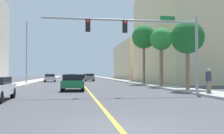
{
  "coord_description": "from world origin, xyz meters",
  "views": [
    {
      "loc": [
        -1.26,
        -6.84,
        1.53
      ],
      "look_at": [
        3.0,
        20.88,
        2.23
      ],
      "focal_mm": 40.03,
      "sensor_mm": 36.0,
      "label": 1
    }
  ],
  "objects_px": {
    "car_yellow": "(72,77)",
    "car_silver": "(50,78)",
    "palm_near": "(187,38)",
    "palm_far": "(144,37)",
    "pedestrian": "(209,81)",
    "traffic_signal_mast": "(148,34)",
    "car_gray": "(90,77)",
    "palm_mid": "(161,40)",
    "street_lamp": "(26,49)",
    "car_black": "(86,77)",
    "car_green": "(73,82)"
  },
  "relations": [
    {
      "from": "palm_far",
      "to": "car_black",
      "type": "bearing_deg",
      "value": 103.86
    },
    {
      "from": "car_yellow",
      "to": "car_silver",
      "type": "distance_m",
      "value": 7.37
    },
    {
      "from": "street_lamp",
      "to": "palm_mid",
      "type": "distance_m",
      "value": 18.26
    },
    {
      "from": "traffic_signal_mast",
      "to": "pedestrian",
      "type": "height_order",
      "value": "traffic_signal_mast"
    },
    {
      "from": "car_black",
      "to": "car_silver",
      "type": "bearing_deg",
      "value": -114.62
    },
    {
      "from": "street_lamp",
      "to": "car_gray",
      "type": "bearing_deg",
      "value": 56.25
    },
    {
      "from": "car_yellow",
      "to": "car_gray",
      "type": "relative_size",
      "value": 0.95
    },
    {
      "from": "traffic_signal_mast",
      "to": "pedestrian",
      "type": "xyz_separation_m",
      "value": [
        4.14,
        -0.73,
        -3.26
      ]
    },
    {
      "from": "palm_far",
      "to": "car_yellow",
      "type": "distance_m",
      "value": 22.08
    },
    {
      "from": "palm_far",
      "to": "palm_near",
      "type": "bearing_deg",
      "value": -89.22
    },
    {
      "from": "street_lamp",
      "to": "car_silver",
      "type": "height_order",
      "value": "street_lamp"
    },
    {
      "from": "traffic_signal_mast",
      "to": "car_green",
      "type": "xyz_separation_m",
      "value": [
        -5.25,
        5.28,
        -3.53
      ]
    },
    {
      "from": "street_lamp",
      "to": "palm_near",
      "type": "distance_m",
      "value": 22.06
    },
    {
      "from": "traffic_signal_mast",
      "to": "car_gray",
      "type": "height_order",
      "value": "traffic_signal_mast"
    },
    {
      "from": "street_lamp",
      "to": "car_green",
      "type": "relative_size",
      "value": 2.01
    },
    {
      "from": "car_yellow",
      "to": "palm_near",
      "type": "bearing_deg",
      "value": -75.0
    },
    {
      "from": "palm_mid",
      "to": "car_silver",
      "type": "bearing_deg",
      "value": 126.13
    },
    {
      "from": "car_yellow",
      "to": "car_silver",
      "type": "xyz_separation_m",
      "value": [
        -3.87,
        -6.27,
        -0.02
      ]
    },
    {
      "from": "palm_mid",
      "to": "palm_near",
      "type": "bearing_deg",
      "value": -89.9
    },
    {
      "from": "palm_near",
      "to": "car_gray",
      "type": "height_order",
      "value": "palm_near"
    },
    {
      "from": "palm_mid",
      "to": "palm_far",
      "type": "relative_size",
      "value": 0.81
    },
    {
      "from": "car_green",
      "to": "car_gray",
      "type": "distance_m",
      "value": 27.59
    },
    {
      "from": "palm_near",
      "to": "car_green",
      "type": "relative_size",
      "value": 1.41
    },
    {
      "from": "car_silver",
      "to": "traffic_signal_mast",
      "type": "bearing_deg",
      "value": 105.9
    },
    {
      "from": "street_lamp",
      "to": "car_gray",
      "type": "xyz_separation_m",
      "value": [
        9.51,
        14.24,
        -4.07
      ]
    },
    {
      "from": "palm_far",
      "to": "car_gray",
      "type": "bearing_deg",
      "value": 111.66
    },
    {
      "from": "car_black",
      "to": "pedestrian",
      "type": "relative_size",
      "value": 2.69
    },
    {
      "from": "car_green",
      "to": "pedestrian",
      "type": "height_order",
      "value": "pedestrian"
    },
    {
      "from": "palm_far",
      "to": "pedestrian",
      "type": "distance_m",
      "value": 18.01
    },
    {
      "from": "palm_far",
      "to": "car_silver",
      "type": "bearing_deg",
      "value": 137.54
    },
    {
      "from": "palm_far",
      "to": "car_gray",
      "type": "relative_size",
      "value": 1.82
    },
    {
      "from": "car_gray",
      "to": "street_lamp",
      "type": "bearing_deg",
      "value": -123.46
    },
    {
      "from": "car_yellow",
      "to": "street_lamp",
      "type": "bearing_deg",
      "value": -112.39
    },
    {
      "from": "car_gray",
      "to": "traffic_signal_mast",
      "type": "bearing_deg",
      "value": -86.1
    },
    {
      "from": "palm_far",
      "to": "car_silver",
      "type": "relative_size",
      "value": 2.02
    },
    {
      "from": "palm_near",
      "to": "car_yellow",
      "type": "height_order",
      "value": "palm_near"
    },
    {
      "from": "car_silver",
      "to": "palm_near",
      "type": "bearing_deg",
      "value": 116.58
    },
    {
      "from": "street_lamp",
      "to": "car_gray",
      "type": "relative_size",
      "value": 1.92
    },
    {
      "from": "palm_near",
      "to": "palm_far",
      "type": "bearing_deg",
      "value": 90.78
    },
    {
      "from": "car_green",
      "to": "palm_mid",
      "type": "bearing_deg",
      "value": 25.9
    },
    {
      "from": "street_lamp",
      "to": "car_yellow",
      "type": "xyz_separation_m",
      "value": [
        6.07,
        16.83,
        -4.1
      ]
    },
    {
      "from": "car_gray",
      "to": "palm_near",
      "type": "bearing_deg",
      "value": -76.93
    },
    {
      "from": "car_gray",
      "to": "car_yellow",
      "type": "bearing_deg",
      "value": 143.22
    },
    {
      "from": "car_black",
      "to": "car_gray",
      "type": "bearing_deg",
      "value": -86.86
    },
    {
      "from": "car_gray",
      "to": "palm_mid",
      "type": "bearing_deg",
      "value": -73.48
    },
    {
      "from": "traffic_signal_mast",
      "to": "street_lamp",
      "type": "xyz_separation_m",
      "value": [
        -11.57,
        18.45,
        0.56
      ]
    },
    {
      "from": "palm_near",
      "to": "car_gray",
      "type": "distance_m",
      "value": 30.25
    },
    {
      "from": "palm_mid",
      "to": "street_lamp",
      "type": "bearing_deg",
      "value": 152.15
    },
    {
      "from": "traffic_signal_mast",
      "to": "car_silver",
      "type": "xyz_separation_m",
      "value": [
        -9.37,
        29.02,
        -3.55
      ]
    },
    {
      "from": "traffic_signal_mast",
      "to": "car_black",
      "type": "xyz_separation_m",
      "value": [
        -2.17,
        43.05,
        -3.55
      ]
    }
  ]
}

